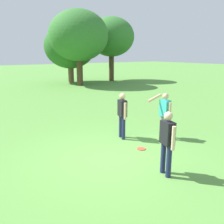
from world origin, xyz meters
name	(u,v)px	position (x,y,z in m)	size (l,w,h in m)	color
ground_plane	(110,159)	(0.00, 0.00, 0.00)	(120.00, 120.00, 0.00)	#568E3D
person_thrower	(167,139)	(0.61, -1.57, 0.94)	(0.31, 0.59, 1.64)	#1E234C
person_catcher	(122,113)	(1.35, 1.22, 0.94)	(0.31, 0.59, 1.64)	#1E234C
person_bystander	(164,112)	(2.57, 0.37, 0.96)	(0.66, 0.67, 1.64)	gray
frisbee	(141,149)	(1.22, 0.04, 0.01)	(0.28, 0.28, 0.03)	#E04733
tree_slender_mid	(79,36)	(6.90, 15.19, 4.51)	(5.39, 5.39, 6.82)	#4C3823
tree_back_left	(70,47)	(7.19, 17.72, 3.61)	(5.12, 5.12, 5.80)	brown
tree_back_right	(111,37)	(11.65, 16.85, 4.64)	(4.87, 4.87, 6.74)	#4C3823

